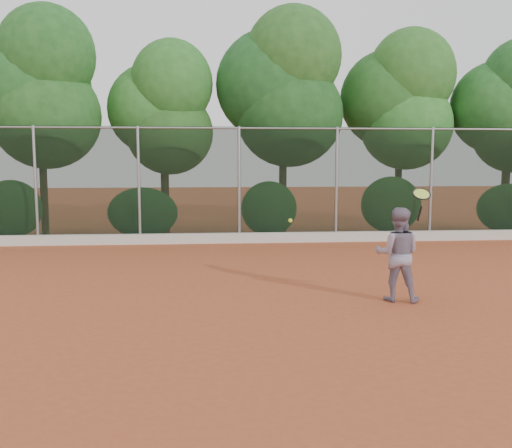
{
  "coord_description": "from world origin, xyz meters",
  "views": [
    {
      "loc": [
        -0.96,
        -10.27,
        2.57
      ],
      "look_at": [
        0.0,
        1.0,
        1.25
      ],
      "focal_mm": 40.0,
      "sensor_mm": 36.0,
      "label": 1
    }
  ],
  "objects": [
    {
      "name": "foliage_backdrop",
      "position": [
        -0.55,
        8.98,
        4.4
      ],
      "size": [
        23.7,
        3.63,
        7.55
      ],
      "color": "#3A2816",
      "rests_on": "ground"
    },
    {
      "name": "tennis_racket",
      "position": [
        2.77,
        -0.61,
        1.9
      ],
      "size": [
        0.35,
        0.32,
        0.6
      ],
      "color": "black",
      "rests_on": "ground"
    },
    {
      "name": "tennis_ball_in_flight",
      "position": [
        0.54,
        -0.05,
        1.43
      ],
      "size": [
        0.07,
        0.07,
        0.07
      ],
      "color": "yellow",
      "rests_on": "ground"
    },
    {
      "name": "concrete_curb",
      "position": [
        0.0,
        6.82,
        0.15
      ],
      "size": [
        24.0,
        0.2,
        0.3
      ],
      "primitive_type": "cube",
      "color": "beige",
      "rests_on": "ground"
    },
    {
      "name": "ground",
      "position": [
        0.0,
        0.0,
        0.0
      ],
      "size": [
        80.0,
        80.0,
        0.0
      ],
      "primitive_type": "plane",
      "color": "#A44826",
      "rests_on": "ground"
    },
    {
      "name": "chainlink_fence",
      "position": [
        -0.0,
        7.0,
        1.86
      ],
      "size": [
        24.09,
        0.09,
        3.5
      ],
      "color": "black",
      "rests_on": "ground"
    },
    {
      "name": "tennis_player",
      "position": [
        2.43,
        -0.44,
        0.85
      ],
      "size": [
        0.98,
        0.86,
        1.69
      ],
      "primitive_type": "imported",
      "rotation": [
        0.0,
        0.0,
        2.83
      ],
      "color": "gray",
      "rests_on": "ground"
    }
  ]
}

